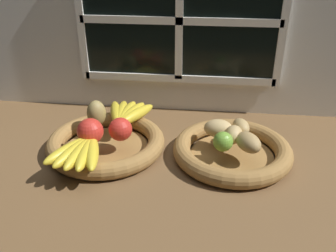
{
  "coord_description": "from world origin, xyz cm",
  "views": [
    {
      "loc": [
        9.71,
        -86.93,
        54.07
      ],
      "look_at": [
        -0.23,
        -1.13,
        8.73
      ],
      "focal_mm": 38.43,
      "sensor_mm": 36.0,
      "label": 1
    }
  ],
  "objects_px": {
    "pear_brown": "(96,113)",
    "banana_bunch_front": "(81,151)",
    "banana_bunch_back": "(126,114)",
    "potato_small": "(248,142)",
    "lime_near": "(223,142)",
    "fruit_bowl_left": "(106,143)",
    "fruit_bowl_right": "(232,150)",
    "apple_red_front": "(90,131)",
    "potato_large": "(234,135)",
    "apple_red_right": "(120,129)",
    "potato_oblong": "(218,128)",
    "potato_back": "(241,127)"
  },
  "relations": [
    {
      "from": "apple_red_front",
      "to": "banana_bunch_front",
      "type": "height_order",
      "value": "apple_red_front"
    },
    {
      "from": "pear_brown",
      "to": "banana_bunch_back",
      "type": "bearing_deg",
      "value": 35.04
    },
    {
      "from": "apple_red_right",
      "to": "potato_small",
      "type": "bearing_deg",
      "value": -2.82
    },
    {
      "from": "banana_bunch_front",
      "to": "fruit_bowl_left",
      "type": "bearing_deg",
      "value": 75.52
    },
    {
      "from": "banana_bunch_back",
      "to": "potato_small",
      "type": "bearing_deg",
      "value": -22.4
    },
    {
      "from": "banana_bunch_back",
      "to": "potato_back",
      "type": "height_order",
      "value": "potato_back"
    },
    {
      "from": "pear_brown",
      "to": "potato_oblong",
      "type": "bearing_deg",
      "value": -4.15
    },
    {
      "from": "fruit_bowl_left",
      "to": "fruit_bowl_right",
      "type": "xyz_separation_m",
      "value": [
        0.35,
        0.0,
        0.0
      ]
    },
    {
      "from": "fruit_bowl_left",
      "to": "pear_brown",
      "type": "relative_size",
      "value": 4.27
    },
    {
      "from": "potato_small",
      "to": "lime_near",
      "type": "height_order",
      "value": "lime_near"
    },
    {
      "from": "apple_red_right",
      "to": "banana_bunch_back",
      "type": "xyz_separation_m",
      "value": [
        -0.01,
        0.13,
        -0.02
      ]
    },
    {
      "from": "potato_back",
      "to": "potato_small",
      "type": "xyz_separation_m",
      "value": [
        0.01,
        -0.09,
        0.0
      ]
    },
    {
      "from": "banana_bunch_back",
      "to": "potato_back",
      "type": "distance_m",
      "value": 0.35
    },
    {
      "from": "fruit_bowl_right",
      "to": "banana_bunch_back",
      "type": "xyz_separation_m",
      "value": [
        -0.32,
        0.11,
        0.04
      ]
    },
    {
      "from": "apple_red_right",
      "to": "pear_brown",
      "type": "height_order",
      "value": "pear_brown"
    },
    {
      "from": "lime_near",
      "to": "potato_large",
      "type": "bearing_deg",
      "value": 56.31
    },
    {
      "from": "fruit_bowl_left",
      "to": "banana_bunch_back",
      "type": "distance_m",
      "value": 0.12
    },
    {
      "from": "lime_near",
      "to": "fruit_bowl_right",
      "type": "bearing_deg",
      "value": 56.31
    },
    {
      "from": "fruit_bowl_left",
      "to": "potato_small",
      "type": "distance_m",
      "value": 0.4
    },
    {
      "from": "fruit_bowl_right",
      "to": "potato_oblong",
      "type": "distance_m",
      "value": 0.07
    },
    {
      "from": "apple_red_front",
      "to": "potato_large",
      "type": "bearing_deg",
      "value": 6.81
    },
    {
      "from": "fruit_bowl_left",
      "to": "fruit_bowl_right",
      "type": "distance_m",
      "value": 0.35
    },
    {
      "from": "apple_red_right",
      "to": "pear_brown",
      "type": "bearing_deg",
      "value": 139.32
    },
    {
      "from": "pear_brown",
      "to": "banana_bunch_front",
      "type": "height_order",
      "value": "pear_brown"
    },
    {
      "from": "banana_bunch_back",
      "to": "potato_back",
      "type": "relative_size",
      "value": 2.58
    },
    {
      "from": "potato_oblong",
      "to": "potato_back",
      "type": "relative_size",
      "value": 1.15
    },
    {
      "from": "potato_oblong",
      "to": "lime_near",
      "type": "height_order",
      "value": "lime_near"
    },
    {
      "from": "fruit_bowl_right",
      "to": "potato_large",
      "type": "xyz_separation_m",
      "value": [
        0.0,
        0.0,
        0.05
      ]
    },
    {
      "from": "fruit_bowl_right",
      "to": "pear_brown",
      "type": "bearing_deg",
      "value": 171.74
    },
    {
      "from": "fruit_bowl_right",
      "to": "apple_red_right",
      "type": "distance_m",
      "value": 0.31
    },
    {
      "from": "apple_red_front",
      "to": "potato_back",
      "type": "height_order",
      "value": "apple_red_front"
    },
    {
      "from": "potato_oblong",
      "to": "potato_small",
      "type": "xyz_separation_m",
      "value": [
        0.08,
        -0.07,
        -0.0
      ]
    },
    {
      "from": "banana_bunch_front",
      "to": "banana_bunch_back",
      "type": "xyz_separation_m",
      "value": [
        0.07,
        0.23,
        0.0
      ]
    },
    {
      "from": "potato_back",
      "to": "fruit_bowl_right",
      "type": "bearing_deg",
      "value": -114.44
    },
    {
      "from": "fruit_bowl_right",
      "to": "banana_bunch_back",
      "type": "relative_size",
      "value": 1.84
    },
    {
      "from": "pear_brown",
      "to": "potato_large",
      "type": "relative_size",
      "value": 1.24
    },
    {
      "from": "banana_bunch_front",
      "to": "potato_small",
      "type": "height_order",
      "value": "potato_small"
    },
    {
      "from": "pear_brown",
      "to": "potato_oblong",
      "type": "distance_m",
      "value": 0.36
    },
    {
      "from": "potato_oblong",
      "to": "pear_brown",
      "type": "bearing_deg",
      "value": 175.85
    },
    {
      "from": "banana_bunch_front",
      "to": "lime_near",
      "type": "distance_m",
      "value": 0.36
    },
    {
      "from": "fruit_bowl_left",
      "to": "fruit_bowl_right",
      "type": "bearing_deg",
      "value": 0.0
    },
    {
      "from": "potato_large",
      "to": "potato_oblong",
      "type": "bearing_deg",
      "value": 142.13
    },
    {
      "from": "fruit_bowl_right",
      "to": "potato_oblong",
      "type": "relative_size",
      "value": 4.12
    },
    {
      "from": "fruit_bowl_left",
      "to": "potato_large",
      "type": "height_order",
      "value": "potato_large"
    },
    {
      "from": "fruit_bowl_right",
      "to": "potato_back",
      "type": "distance_m",
      "value": 0.07
    },
    {
      "from": "pear_brown",
      "to": "banana_bunch_front",
      "type": "bearing_deg",
      "value": -86.95
    },
    {
      "from": "apple_red_front",
      "to": "pear_brown",
      "type": "xyz_separation_m",
      "value": [
        -0.01,
        0.1,
        0.0
      ]
    },
    {
      "from": "banana_bunch_back",
      "to": "potato_large",
      "type": "xyz_separation_m",
      "value": [
        0.32,
        -0.11,
        0.01
      ]
    },
    {
      "from": "apple_red_front",
      "to": "fruit_bowl_left",
      "type": "bearing_deg",
      "value": 60.07
    },
    {
      "from": "potato_small",
      "to": "apple_red_right",
      "type": "bearing_deg",
      "value": 177.18
    }
  ]
}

